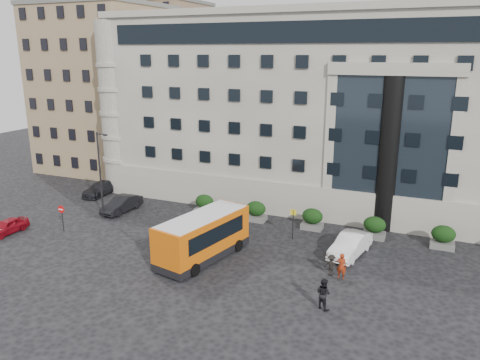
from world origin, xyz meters
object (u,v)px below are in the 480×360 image
Objects in this scene: parked_car_c at (100,189)px; hedge_d at (374,227)px; pedestrian_c at (331,265)px; white_taxi at (350,245)px; hedge_c at (312,219)px; hedge_e at (443,237)px; bus_stop_sign at (293,219)px; parked_car_a at (7,226)px; hedge_a at (205,204)px; parked_car_d at (140,173)px; street_lamp at (101,172)px; hedge_b at (256,211)px; red_truck at (147,164)px; pedestrian_b at (323,293)px; minibus at (203,235)px; parked_car_b at (122,204)px; no_entry_sign at (62,213)px; pedestrian_a at (341,266)px.

hedge_d is at bearing -3.25° from parked_car_c.
pedestrian_c is (-1.80, -8.01, -0.17)m from hedge_d.
parked_car_c is 0.95× the size of white_taxi.
hedge_c is 5.20m from hedge_d.
bus_stop_sign is at bearing -166.08° from hedge_e.
hedge_c reaches higher than parked_car_a.
hedge_e reaches higher than pedestrian_c.
hedge_a is 0.35× the size of parked_car_d.
hedge_a is at bearing 31.16° from street_lamp.
hedge_a reaches higher than parked_car_c.
bus_stop_sign is at bearing -33.07° from hedge_b.
hedge_b is 0.50× the size of parked_car_a.
hedge_b reaches higher than parked_car_d.
hedge_a is 15.60m from hedge_d.
parked_car_d is (-28.60, 8.20, -0.20)m from hedge_d.
street_lamp is 16.58m from red_truck.
hedge_b is 0.39× the size of parked_car_c.
pedestrian_c reaches higher than parked_car_c.
red_truck reaches higher than pedestrian_b.
hedge_e is at bearing 41.18° from minibus.
hedge_c is 0.37× the size of red_truck.
white_taxi is at bearing 38.29° from minibus.
minibus reaches higher than parked_car_b.
bus_stop_sign is (17.44, 2.00, -2.64)m from street_lamp.
hedge_c is 0.40× the size of parked_car_b.
parked_car_d is at bearing -66.70° from red_truck.
minibus reaches higher than hedge_e.
pedestrian_b is (27.27, -13.39, 0.29)m from parked_car_c.
red_truck is at bearing 141.85° from hedge_a.
hedge_a is 9.94m from bus_stop_sign.
bus_stop_sign is at bearing -41.37° from pedestrian_c.
pedestrian_c is (-0.59, -3.86, -0.06)m from white_taxi.
hedge_b is 10.40m from hedge_d.
hedge_e is at bearing -91.71° from pedestrian_b.
parked_car_c is at bearing 177.63° from hedge_c.
parked_car_c is (-17.46, 9.92, -1.15)m from minibus.
hedge_a is at bearing -25.04° from red_truck.
bus_stop_sign is 0.50× the size of red_truck.
parked_car_d is (-13.00, 8.20, -0.20)m from hedge_a.
no_entry_sign is 0.51× the size of parked_car_b.
pedestrian_a is at bearing -63.30° from hedge_c.
hedge_b is at bearing 180.00° from hedge_c.
hedge_d and hedge_e have the same top height.
street_lamp is 3.45× the size of no_entry_sign.
no_entry_sign is at bearing -104.72° from street_lamp.
hedge_d is (5.20, 0.00, 0.00)m from hedge_c.
street_lamp is (-28.74, -4.80, 3.44)m from hedge_e.
hedge_d is 0.23× the size of street_lamp.
hedge_c is at bearing 24.49° from no_entry_sign.
hedge_e reaches higher than white_taxi.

